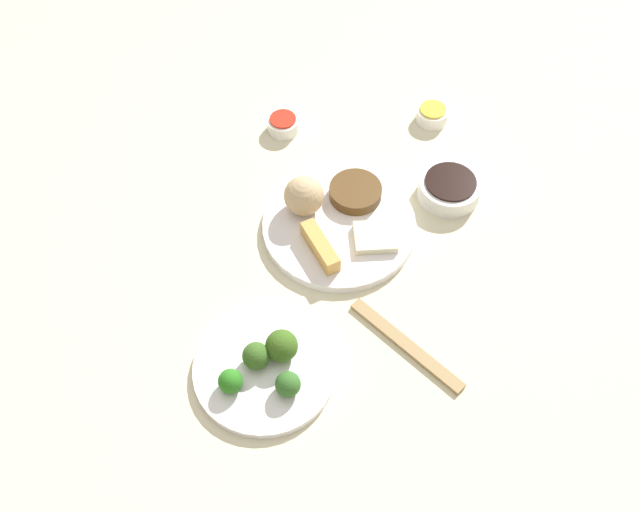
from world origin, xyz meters
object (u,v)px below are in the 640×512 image
at_px(sauce_ramekin_sweet_and_sour, 283,125).
at_px(broccoli_plate, 265,369).
at_px(sauce_ramekin_hot_mustard, 432,115).
at_px(chopsticks_pair, 406,345).
at_px(main_plate, 339,226).
at_px(soy_sauce_bowl, 449,189).

bearing_deg(sauce_ramekin_sweet_and_sour, broccoli_plate, 101.63).
relative_size(sauce_ramekin_hot_mustard, chopsticks_pair, 0.28).
xyz_separation_m(broccoli_plate, sauce_ramekin_sweet_and_sour, (0.10, -0.49, 0.01)).
relative_size(main_plate, chopsticks_pair, 1.21).
height_order(main_plate, soy_sauce_bowl, soy_sauce_bowl).
height_order(broccoli_plate, sauce_ramekin_sweet_and_sour, sauce_ramekin_sweet_and_sour).
relative_size(soy_sauce_bowl, sauce_ramekin_sweet_and_sour, 1.83).
relative_size(main_plate, sauce_ramekin_sweet_and_sour, 4.37).
distance_m(sauce_ramekin_sweet_and_sour, sauce_ramekin_hot_mustard, 0.28).
height_order(sauce_ramekin_sweet_and_sour, sauce_ramekin_hot_mustard, same).
distance_m(main_plate, broccoli_plate, 0.29).
relative_size(broccoli_plate, sauce_ramekin_hot_mustard, 3.59).
xyz_separation_m(soy_sauce_bowl, sauce_ramekin_sweet_and_sour, (0.32, -0.09, -0.00)).
relative_size(soy_sauce_bowl, sauce_ramekin_hot_mustard, 1.83).
bearing_deg(sauce_ramekin_hot_mustard, chopsticks_pair, 93.64).
relative_size(broccoli_plate, soy_sauce_bowl, 1.97).
bearing_deg(chopsticks_pair, broccoli_plate, 24.23).
distance_m(main_plate, sauce_ramekin_hot_mustard, 0.32).
bearing_deg(main_plate, sauce_ramekin_hot_mustard, -111.39).
xyz_separation_m(main_plate, soy_sauce_bowl, (-0.17, -0.12, 0.01)).
height_order(main_plate, broccoli_plate, main_plate).
xyz_separation_m(main_plate, sauce_ramekin_sweet_and_sour, (0.15, -0.21, 0.01)).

